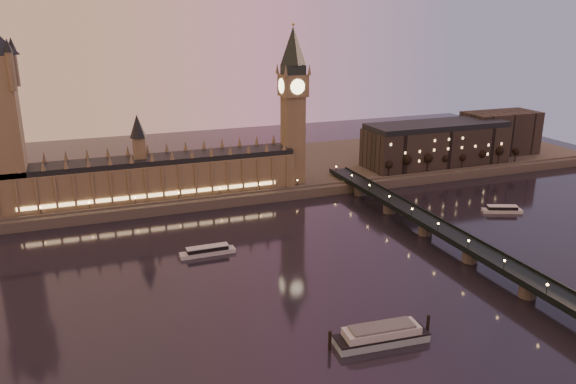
# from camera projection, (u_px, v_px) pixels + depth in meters

# --- Properties ---
(ground) EXTENTS (700.00, 700.00, 0.00)m
(ground) POSITION_uv_depth(u_px,v_px,m) (278.00, 275.00, 258.37)
(ground) COLOR black
(ground) RESTS_ON ground
(far_embankment) EXTENTS (560.00, 130.00, 6.00)m
(far_embankment) POSITION_uv_depth(u_px,v_px,m) (241.00, 173.00, 414.81)
(far_embankment) COLOR #423D35
(far_embankment) RESTS_ON ground
(palace_of_westminster) EXTENTS (180.00, 26.62, 52.00)m
(palace_of_westminster) POSITION_uv_depth(u_px,v_px,m) (151.00, 172.00, 346.29)
(palace_of_westminster) COLOR brown
(palace_of_westminster) RESTS_ON ground
(big_ben) EXTENTS (17.68, 17.68, 104.00)m
(big_ben) POSITION_uv_depth(u_px,v_px,m) (293.00, 96.00, 365.32)
(big_ben) COLOR brown
(big_ben) RESTS_ON ground
(westminster_bridge) EXTENTS (13.20, 260.00, 15.30)m
(westminster_bridge) POSITION_uv_depth(u_px,v_px,m) (446.00, 237.00, 287.59)
(westminster_bridge) COLOR black
(westminster_bridge) RESTS_ON ground
(city_block) EXTENTS (155.00, 45.00, 34.00)m
(city_block) POSITION_uv_depth(u_px,v_px,m) (458.00, 140.00, 434.22)
(city_block) COLOR black
(city_block) RESTS_ON ground
(bare_tree_0) EXTENTS (5.94, 5.94, 12.08)m
(bare_tree_0) POSITION_uv_depth(u_px,v_px,m) (388.00, 164.00, 391.74)
(bare_tree_0) COLOR black
(bare_tree_0) RESTS_ON ground
(bare_tree_1) EXTENTS (5.94, 5.94, 12.08)m
(bare_tree_1) POSITION_uv_depth(u_px,v_px,m) (408.00, 162.00, 397.18)
(bare_tree_1) COLOR black
(bare_tree_1) RESTS_ON ground
(bare_tree_2) EXTENTS (5.94, 5.94, 12.08)m
(bare_tree_2) POSITION_uv_depth(u_px,v_px,m) (427.00, 160.00, 402.61)
(bare_tree_2) COLOR black
(bare_tree_2) RESTS_ON ground
(bare_tree_3) EXTENTS (5.94, 5.94, 12.08)m
(bare_tree_3) POSITION_uv_depth(u_px,v_px,m) (446.00, 158.00, 408.05)
(bare_tree_3) COLOR black
(bare_tree_3) RESTS_ON ground
(bare_tree_4) EXTENTS (5.94, 5.94, 12.08)m
(bare_tree_4) POSITION_uv_depth(u_px,v_px,m) (464.00, 156.00, 413.49)
(bare_tree_4) COLOR black
(bare_tree_4) RESTS_ON ground
(bare_tree_5) EXTENTS (5.94, 5.94, 12.08)m
(bare_tree_5) POSITION_uv_depth(u_px,v_px,m) (482.00, 155.00, 418.93)
(bare_tree_5) COLOR black
(bare_tree_5) RESTS_ON ground
(bare_tree_6) EXTENTS (5.94, 5.94, 12.08)m
(bare_tree_6) POSITION_uv_depth(u_px,v_px,m) (500.00, 153.00, 424.37)
(bare_tree_6) COLOR black
(bare_tree_6) RESTS_ON ground
(bare_tree_7) EXTENTS (5.94, 5.94, 12.08)m
(bare_tree_7) POSITION_uv_depth(u_px,v_px,m) (517.00, 151.00, 429.81)
(bare_tree_7) COLOR black
(bare_tree_7) RESTS_ON ground
(cruise_boat_a) EXTENTS (27.64, 6.08, 4.42)m
(cruise_boat_a) POSITION_uv_depth(u_px,v_px,m) (208.00, 251.00, 279.96)
(cruise_boat_a) COLOR silver
(cruise_boat_a) RESTS_ON ground
(cruise_boat_b) EXTENTS (24.01, 14.27, 4.34)m
(cruise_boat_b) POSITION_uv_depth(u_px,v_px,m) (502.00, 209.00, 339.96)
(cruise_boat_b) COLOR silver
(cruise_boat_b) RESTS_ON ground
(moored_barge) EXTENTS (40.24, 12.35, 7.40)m
(moored_barge) POSITION_uv_depth(u_px,v_px,m) (381.00, 335.00, 204.03)
(moored_barge) COLOR #8BA5B1
(moored_barge) RESTS_ON ground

